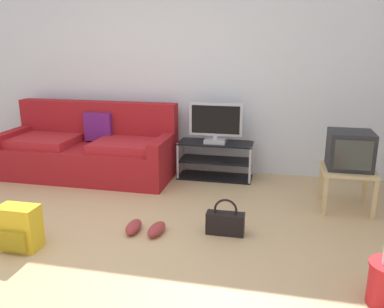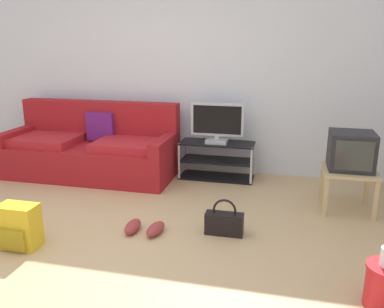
{
  "view_description": "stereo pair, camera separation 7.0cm",
  "coord_description": "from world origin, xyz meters",
  "px_view_note": "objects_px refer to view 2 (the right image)",
  "views": [
    {
      "loc": [
        1.42,
        -2.6,
        1.63
      ],
      "look_at": [
        0.62,
        1.06,
        0.59
      ],
      "focal_mm": 37.3,
      "sensor_mm": 36.0,
      "label": 1
    },
    {
      "loc": [
        1.49,
        -2.58,
        1.63
      ],
      "look_at": [
        0.62,
        1.06,
        0.59
      ],
      "focal_mm": 37.3,
      "sensor_mm": 36.0,
      "label": 2
    }
  ],
  "objects_px": {
    "flat_tv": "(217,123)",
    "crt_tv": "(351,151)",
    "sneakers_pair": "(144,228)",
    "couch": "(92,150)",
    "side_table": "(349,176)",
    "backpack": "(19,227)",
    "handbag": "(224,222)",
    "tv_stand": "(217,160)"
  },
  "relations": [
    {
      "from": "couch",
      "to": "backpack",
      "type": "distance_m",
      "value": 1.92
    },
    {
      "from": "backpack",
      "to": "sneakers_pair",
      "type": "distance_m",
      "value": 1.03
    },
    {
      "from": "tv_stand",
      "to": "side_table",
      "type": "bearing_deg",
      "value": -24.59
    },
    {
      "from": "crt_tv",
      "to": "sneakers_pair",
      "type": "bearing_deg",
      "value": -151.57
    },
    {
      "from": "crt_tv",
      "to": "sneakers_pair",
      "type": "distance_m",
      "value": 2.14
    },
    {
      "from": "flat_tv",
      "to": "handbag",
      "type": "bearing_deg",
      "value": -77.32
    },
    {
      "from": "flat_tv",
      "to": "crt_tv",
      "type": "relative_size",
      "value": 1.53
    },
    {
      "from": "side_table",
      "to": "couch",
      "type": "bearing_deg",
      "value": 171.66
    },
    {
      "from": "handbag",
      "to": "sneakers_pair",
      "type": "xyz_separation_m",
      "value": [
        -0.7,
        -0.14,
        -0.06
      ]
    },
    {
      "from": "side_table",
      "to": "crt_tv",
      "type": "distance_m",
      "value": 0.25
    },
    {
      "from": "couch",
      "to": "tv_stand",
      "type": "distance_m",
      "value": 1.6
    },
    {
      "from": "couch",
      "to": "crt_tv",
      "type": "relative_size",
      "value": 5.09
    },
    {
      "from": "flat_tv",
      "to": "handbag",
      "type": "xyz_separation_m",
      "value": [
        0.33,
        -1.47,
        -0.59
      ]
    },
    {
      "from": "couch",
      "to": "crt_tv",
      "type": "height_order",
      "value": "couch"
    },
    {
      "from": "flat_tv",
      "to": "side_table",
      "type": "distance_m",
      "value": 1.62
    },
    {
      "from": "couch",
      "to": "side_table",
      "type": "bearing_deg",
      "value": -8.34
    },
    {
      "from": "couch",
      "to": "crt_tv",
      "type": "xyz_separation_m",
      "value": [
        3.02,
        -0.43,
        0.29
      ]
    },
    {
      "from": "crt_tv",
      "to": "backpack",
      "type": "relative_size",
      "value": 1.14
    },
    {
      "from": "couch",
      "to": "handbag",
      "type": "distance_m",
      "value": 2.31
    },
    {
      "from": "side_table",
      "to": "handbag",
      "type": "xyz_separation_m",
      "value": [
        -1.12,
        -0.83,
        -0.25
      ]
    },
    {
      "from": "tv_stand",
      "to": "handbag",
      "type": "distance_m",
      "value": 1.53
    },
    {
      "from": "tv_stand",
      "to": "couch",
      "type": "bearing_deg",
      "value": -172.12
    },
    {
      "from": "couch",
      "to": "handbag",
      "type": "height_order",
      "value": "couch"
    },
    {
      "from": "backpack",
      "to": "handbag",
      "type": "relative_size",
      "value": 1.1
    },
    {
      "from": "couch",
      "to": "side_table",
      "type": "distance_m",
      "value": 3.06
    },
    {
      "from": "backpack",
      "to": "sneakers_pair",
      "type": "height_order",
      "value": "backpack"
    },
    {
      "from": "side_table",
      "to": "crt_tv",
      "type": "bearing_deg",
      "value": 90.0
    },
    {
      "from": "backpack",
      "to": "handbag",
      "type": "height_order",
      "value": "backpack"
    },
    {
      "from": "handbag",
      "to": "crt_tv",
      "type": "bearing_deg",
      "value": 37.21
    },
    {
      "from": "crt_tv",
      "to": "handbag",
      "type": "height_order",
      "value": "crt_tv"
    },
    {
      "from": "couch",
      "to": "sneakers_pair",
      "type": "xyz_separation_m",
      "value": [
        1.21,
        -1.41,
        -0.28
      ]
    },
    {
      "from": "side_table",
      "to": "backpack",
      "type": "xyz_separation_m",
      "value": [
        -2.72,
        -1.45,
        -0.18
      ]
    },
    {
      "from": "crt_tv",
      "to": "side_table",
      "type": "bearing_deg",
      "value": -90.0
    },
    {
      "from": "couch",
      "to": "crt_tv",
      "type": "bearing_deg",
      "value": -8.04
    },
    {
      "from": "couch",
      "to": "sneakers_pair",
      "type": "height_order",
      "value": "couch"
    },
    {
      "from": "couch",
      "to": "backpack",
      "type": "xyz_separation_m",
      "value": [
        0.31,
        -1.89,
        -0.14
      ]
    },
    {
      "from": "tv_stand",
      "to": "flat_tv",
      "type": "xyz_separation_m",
      "value": [
        -0.0,
        -0.02,
        0.47
      ]
    },
    {
      "from": "couch",
      "to": "side_table",
      "type": "relative_size",
      "value": 4.19
    },
    {
      "from": "crt_tv",
      "to": "couch",
      "type": "bearing_deg",
      "value": 171.96
    },
    {
      "from": "handbag",
      "to": "couch",
      "type": "bearing_deg",
      "value": 146.28
    },
    {
      "from": "side_table",
      "to": "backpack",
      "type": "relative_size",
      "value": 1.38
    },
    {
      "from": "flat_tv",
      "to": "sneakers_pair",
      "type": "relative_size",
      "value": 1.8
    }
  ]
}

